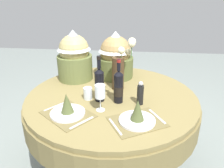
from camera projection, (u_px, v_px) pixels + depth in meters
ground at (112, 162)px, 2.09m from camera, size 8.00×8.00×0.00m
dining_table at (112, 109)px, 1.86m from camera, size 1.41×1.41×0.72m
place_setting_left at (67, 109)px, 1.50m from camera, size 0.43×0.41×0.16m
place_setting_right at (137, 116)px, 1.42m from camera, size 0.42×0.39×0.16m
flower_vase at (120, 68)px, 1.83m from camera, size 0.19×0.11×0.45m
wine_bottle_left at (118, 87)px, 1.64m from camera, size 0.07×0.07×0.34m
wine_bottle_centre at (99, 85)px, 1.66m from camera, size 0.07×0.07×0.36m
wine_glass_left at (100, 92)px, 1.52m from camera, size 0.07×0.07×0.20m
tumbler_near_left at (88, 93)px, 1.72m from camera, size 0.07×0.07×0.10m
pepper_mill at (140, 94)px, 1.62m from camera, size 0.05×0.05×0.19m
gift_tub_back_left at (74, 54)px, 2.02m from camera, size 0.32×0.32×0.47m
gift_tub_back_centre at (115, 54)px, 2.08m from camera, size 0.34×0.34×0.44m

